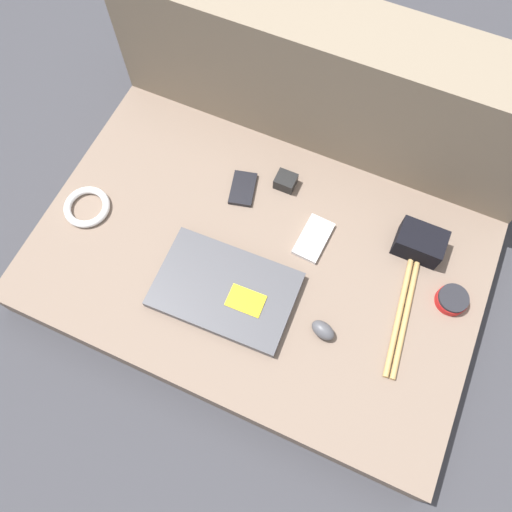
{
  "coord_description": "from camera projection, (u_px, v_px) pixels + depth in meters",
  "views": [
    {
      "loc": [
        0.2,
        -0.45,
        1.31
      ],
      "look_at": [
        0.0,
        0.0,
        0.14
      ],
      "focal_mm": 35.0,
      "sensor_mm": 36.0,
      "label": 1
    }
  ],
  "objects": [
    {
      "name": "drumstick_pair",
      "position": [
        405.0,
        304.0,
        1.24
      ],
      "size": [
        0.07,
        0.38,
        0.01
      ],
      "rotation": [
        0.0,
        0.0,
        0.11
      ],
      "color": "tan",
      "rests_on": "couch_seat"
    },
    {
      "name": "charger_brick",
      "position": [
        286.0,
        181.0,
        1.36
      ],
      "size": [
        0.06,
        0.05,
        0.04
      ],
      "color": "black",
      "rests_on": "couch_seat"
    },
    {
      "name": "phone_black",
      "position": [
        243.0,
        189.0,
        1.37
      ],
      "size": [
        0.09,
        0.12,
        0.01
      ],
      "rotation": [
        0.0,
        0.0,
        0.25
      ],
      "color": "black",
      "rests_on": "couch_seat"
    },
    {
      "name": "camera_pouch",
      "position": [
        420.0,
        243.0,
        1.27
      ],
      "size": [
        0.12,
        0.08,
        0.07
      ],
      "color": "black",
      "rests_on": "couch_seat"
    },
    {
      "name": "phone_silver",
      "position": [
        314.0,
        239.0,
        1.31
      ],
      "size": [
        0.08,
        0.13,
        0.01
      ],
      "rotation": [
        0.0,
        0.0,
        -0.07
      ],
      "color": "silver",
      "rests_on": "couch_seat"
    },
    {
      "name": "speaker_puck",
      "position": [
        452.0,
        300.0,
        1.23
      ],
      "size": [
        0.08,
        0.08,
        0.03
      ],
      "color": "red",
      "rests_on": "couch_seat"
    },
    {
      "name": "computer_mouse",
      "position": [
        323.0,
        330.0,
        1.2
      ],
      "size": [
        0.07,
        0.05,
        0.04
      ],
      "rotation": [
        0.0,
        0.0,
        -0.27
      ],
      "color": "#4C4C51",
      "rests_on": "couch_seat"
    },
    {
      "name": "couch_seat",
      "position": [
        256.0,
        267.0,
        1.35
      ],
      "size": [
        1.15,
        0.74,
        0.12
      ],
      "color": "#7A6656",
      "rests_on": "ground_plane"
    },
    {
      "name": "ground_plane",
      "position": [
        256.0,
        275.0,
        1.4
      ],
      "size": [
        8.0,
        8.0,
        0.0
      ],
      "primitive_type": "plane",
      "color": "#38383D"
    },
    {
      "name": "couch_backrest",
      "position": [
        326.0,
        95.0,
        1.34
      ],
      "size": [
        1.15,
        0.2,
        0.49
      ],
      "color": "#7F705B",
      "rests_on": "ground_plane"
    },
    {
      "name": "laptop",
      "position": [
        225.0,
        290.0,
        1.25
      ],
      "size": [
        0.35,
        0.24,
        0.03
      ],
      "rotation": [
        0.0,
        0.0,
        0.03
      ],
      "color": "#47474C",
      "rests_on": "couch_seat"
    },
    {
      "name": "cable_coil",
      "position": [
        87.0,
        207.0,
        1.34
      ],
      "size": [
        0.12,
        0.12,
        0.02
      ],
      "color": "white",
      "rests_on": "couch_seat"
    }
  ]
}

